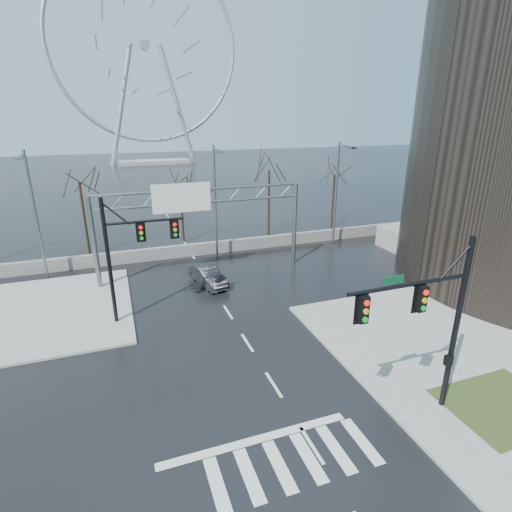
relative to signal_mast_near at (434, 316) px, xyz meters
name	(u,v)px	position (x,y,z in m)	size (l,w,h in m)	color
ground	(274,385)	(-5.14, 4.04, -4.87)	(260.00, 260.00, 0.00)	black
sidewalk_right_ext	(413,328)	(4.86, 6.04, -4.80)	(12.00, 10.00, 0.15)	gray
sidewalk_far	(52,311)	(-16.14, 16.04, -4.80)	(10.00, 12.00, 0.15)	gray
grass_strip	(502,405)	(3.86, -0.96, -4.72)	(5.00, 4.00, 0.02)	#293A18
barrier_wall	(192,250)	(-5.14, 24.04, -4.32)	(52.00, 0.50, 1.10)	slate
signal_mast_near	(434,316)	(0.00, 0.00, 0.00)	(5.52, 0.41, 8.00)	black
signal_mast_far	(127,249)	(-11.01, 13.00, -0.04)	(4.72, 0.41, 8.00)	black
sign_gantry	(197,213)	(-5.52, 19.00, 0.31)	(16.36, 0.40, 7.60)	slate
streetlight_left	(33,207)	(-17.14, 22.20, 1.01)	(0.50, 2.55, 10.00)	slate
streetlight_mid	(216,195)	(-3.14, 22.20, 1.01)	(0.50, 2.55, 10.00)	slate
streetlight_right	(338,187)	(8.86, 22.20, 1.01)	(0.50, 2.55, 10.00)	slate
tree_left	(80,191)	(-14.14, 27.54, 1.10)	(3.75, 3.75, 7.50)	black
tree_center	(181,192)	(-5.14, 28.54, 0.30)	(3.25, 3.25, 6.50)	black
tree_right	(269,178)	(3.86, 27.54, 1.34)	(3.90, 3.90, 7.80)	black
tree_far_right	(334,181)	(11.86, 28.04, 0.54)	(3.40, 3.40, 6.80)	black
ferris_wheel	(146,54)	(-0.14, 99.04, 21.26)	(45.00, 6.00, 50.91)	gray
car	(208,276)	(-5.30, 16.97, -4.18)	(1.47, 4.21, 1.39)	black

